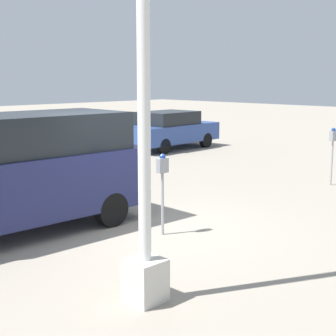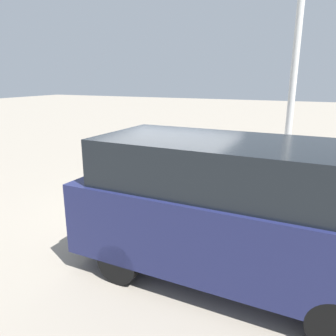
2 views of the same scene
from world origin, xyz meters
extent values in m
plane|color=gray|center=(0.00, 0.00, 0.00)|extent=(80.00, 80.00, 0.00)
cylinder|color=#9E9EA3|center=(-0.10, 0.62, 0.57)|extent=(0.05, 0.05, 1.13)
cube|color=gray|center=(-0.10, 0.62, 1.26)|extent=(0.21, 0.13, 0.26)
sphere|color=navy|center=(-0.10, 0.62, 1.41)|extent=(0.11, 0.11, 0.11)
cube|color=beige|center=(2.00, 2.45, 0.28)|extent=(0.44, 0.44, 0.55)
cylinder|color=silver|center=(2.00, 2.45, 3.43)|extent=(0.16, 0.16, 5.76)
cube|color=navy|center=(1.62, -1.32, 0.88)|extent=(4.72, 2.01, 1.12)
cube|color=black|center=(1.51, -1.32, 1.79)|extent=(3.78, 1.84, 0.70)
cylinder|color=black|center=(3.09, -0.54, 0.33)|extent=(0.66, 0.24, 0.65)
cylinder|color=black|center=(3.05, -2.19, 0.33)|extent=(0.66, 0.24, 0.65)
cylinder|color=black|center=(0.20, -0.46, 0.33)|extent=(0.66, 0.24, 0.65)
cylinder|color=black|center=(0.15, -2.11, 0.33)|extent=(0.66, 0.24, 0.65)
camera|label=1|loc=(6.11, 6.95, 2.78)|focal=55.00mm
camera|label=2|loc=(2.62, -5.74, 2.98)|focal=35.00mm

